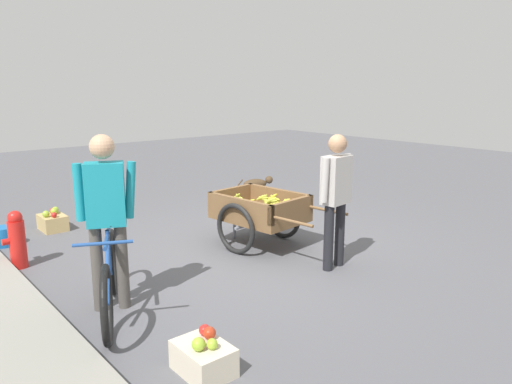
% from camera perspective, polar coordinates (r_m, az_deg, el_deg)
% --- Properties ---
extents(ground_plane, '(24.00, 24.00, 0.00)m').
position_cam_1_polar(ground_plane, '(6.10, -0.30, -7.14)').
color(ground_plane, '#56565B').
extents(fruit_cart, '(1.73, 1.01, 0.72)m').
position_cam_1_polar(fruit_cart, '(6.25, 0.51, -2.46)').
color(fruit_cart, brown).
rests_on(fruit_cart, ground).
extents(vendor_person, '(0.24, 0.54, 1.52)m').
position_cam_1_polar(vendor_person, '(5.46, 9.34, 0.20)').
color(vendor_person, black).
rests_on(vendor_person, ground).
extents(bicycle, '(1.51, 0.81, 0.85)m').
position_cam_1_polar(bicycle, '(4.60, -16.77, -9.71)').
color(bicycle, black).
rests_on(bicycle, ground).
extents(cyclist_person, '(0.33, 0.50, 1.63)m').
position_cam_1_polar(cyclist_person, '(4.56, -17.17, -1.69)').
color(cyclist_person, '#4C4742').
rests_on(cyclist_person, ground).
extents(dog, '(0.35, 0.63, 0.40)m').
position_cam_1_polar(dog, '(8.92, 0.14, 0.98)').
color(dog, '#4C3823').
rests_on(dog, ground).
extents(fire_hydrant, '(0.25, 0.25, 0.67)m').
position_cam_1_polar(fire_hydrant, '(6.16, -26.21, -5.01)').
color(fire_hydrant, red).
rests_on(fire_hydrant, ground).
extents(plastic_bucket, '(0.28, 0.28, 0.25)m').
position_cam_1_polar(plastic_bucket, '(7.13, -27.46, -4.64)').
color(plastic_bucket, '#1966B2').
rests_on(plastic_bucket, ground).
extents(apple_crate, '(0.44, 0.32, 0.32)m').
position_cam_1_polar(apple_crate, '(3.73, -6.17, -18.62)').
color(apple_crate, beige).
rests_on(apple_crate, ground).
extents(mixed_fruit_crate, '(0.44, 0.32, 0.32)m').
position_cam_1_polar(mixed_fruit_crate, '(7.59, -22.72, -3.18)').
color(mixed_fruit_crate, tan).
rests_on(mixed_fruit_crate, ground).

